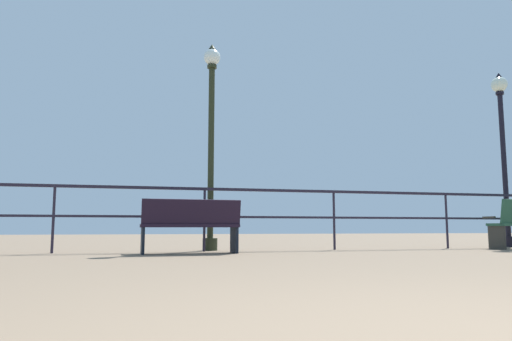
{
  "coord_description": "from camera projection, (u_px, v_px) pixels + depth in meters",
  "views": [
    {
      "loc": [
        -1.3,
        -1.03,
        0.4
      ],
      "look_at": [
        0.79,
        6.75,
        1.37
      ],
      "focal_mm": 33.6,
      "sensor_mm": 36.0,
      "label": 1
    }
  ],
  "objects": [
    {
      "name": "pier_railing",
      "position": [
        205.0,
        204.0,
        8.32
      ],
      "size": [
        19.54,
        0.05,
        1.1
      ],
      "color": "#221C2C",
      "rests_on": "ground_plane"
    },
    {
      "name": "lamppost_center",
      "position": [
        211.0,
        131.0,
        8.82
      ],
      "size": [
        0.31,
        0.31,
        3.84
      ],
      "color": "#252B18",
      "rests_on": "ground_plane"
    },
    {
      "name": "bench_near_left",
      "position": [
        191.0,
        223.0,
        7.52
      ],
      "size": [
        1.54,
        0.66,
        0.84
      ],
      "color": "black",
      "rests_on": "ground_plane"
    },
    {
      "name": "lamppost_right",
      "position": [
        503.0,
        138.0,
        10.51
      ],
      "size": [
        0.34,
        0.34,
        3.85
      ],
      "color": "black",
      "rests_on": "ground_plane"
    }
  ]
}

